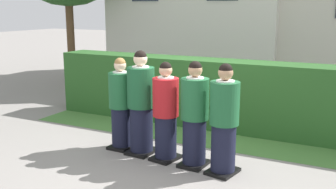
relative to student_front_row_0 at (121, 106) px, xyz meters
name	(u,v)px	position (x,y,z in m)	size (l,w,h in m)	color
ground_plane	(168,159)	(0.94, -0.11, -0.74)	(60.00, 60.00, 0.00)	gray
student_front_row_0	(121,106)	(0.00, 0.00, 0.00)	(0.40, 0.50, 1.55)	black
student_front_row_1	(141,105)	(0.43, -0.06, 0.07)	(0.44, 0.54, 1.70)	black
student_in_red_blazer	(166,114)	(0.91, -0.14, 0.00)	(0.44, 0.50, 1.56)	black
student_front_row_3	(195,117)	(1.41, -0.16, 0.02)	(0.42, 0.52, 1.60)	black
student_front_row_4	(224,122)	(1.89, -0.24, 0.03)	(0.45, 0.54, 1.61)	black
hedge	(213,94)	(0.94, 1.88, -0.06)	(7.00, 0.70, 1.36)	#285623
lawn_strip	(197,137)	(0.94, 1.08, -0.73)	(7.00, 0.90, 0.01)	#477A38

